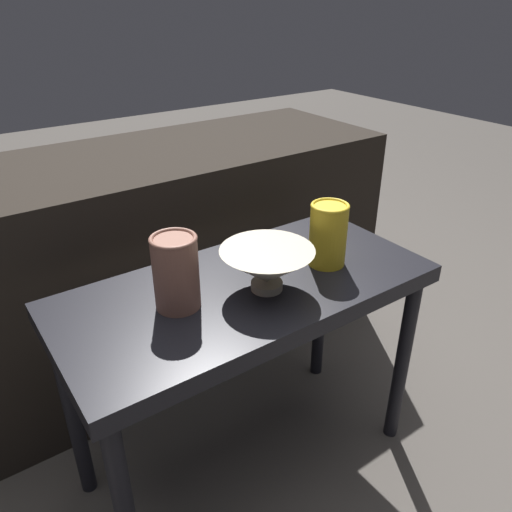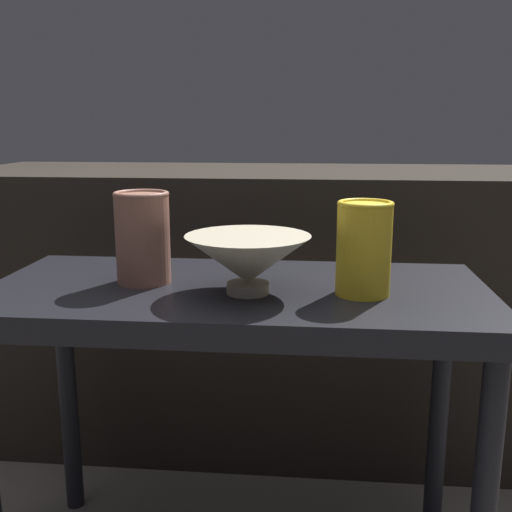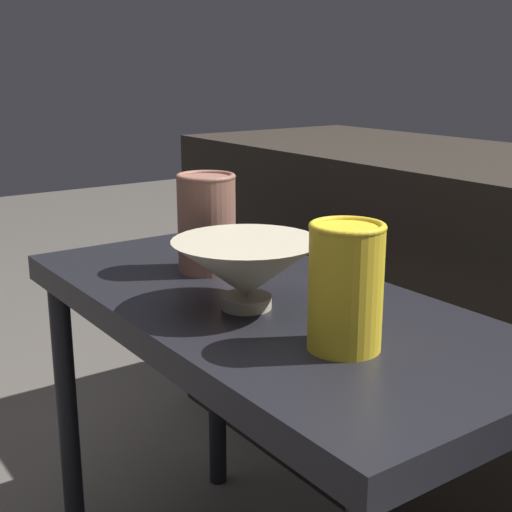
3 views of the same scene
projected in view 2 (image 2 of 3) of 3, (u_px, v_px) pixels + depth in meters
table at (237, 324)px, 0.99m from camera, size 0.82×0.38×0.54m
couch_backdrop at (265, 302)px, 1.56m from camera, size 1.50×0.50×0.69m
bowl at (248, 260)px, 0.93m from camera, size 0.20×0.20×0.09m
vase_textured_left at (143, 236)px, 0.99m from camera, size 0.09×0.09×0.15m
vase_colorful_right at (364, 247)px, 0.92m from camera, size 0.09×0.09×0.15m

